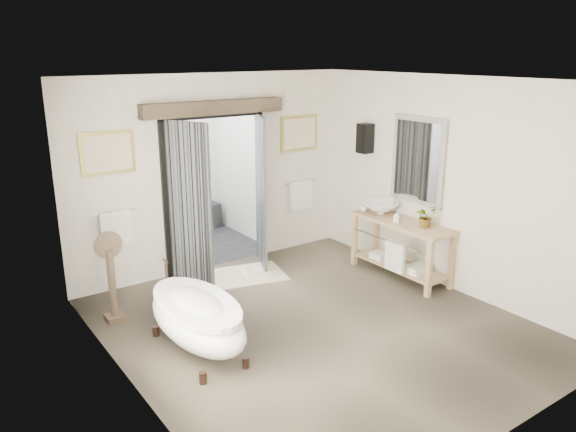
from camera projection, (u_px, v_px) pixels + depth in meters
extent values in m
plane|color=#6A5E4E|center=(317.00, 327.00, 6.77)|extent=(5.00, 5.00, 0.00)
cube|color=silver|center=(516.00, 283.00, 4.40)|extent=(4.50, 0.02, 2.90)
cube|color=silver|center=(125.00, 251.00, 5.11)|extent=(0.02, 5.00, 2.90)
cube|color=silver|center=(449.00, 185.00, 7.60)|extent=(0.02, 5.00, 2.90)
cube|color=silver|center=(112.00, 187.00, 7.46)|extent=(1.45, 0.02, 2.90)
cube|color=silver|center=(297.00, 162.00, 9.16)|extent=(1.45, 0.02, 2.90)
cube|color=silver|center=(211.00, 94.00, 7.98)|extent=(1.60, 0.02, 0.60)
cube|color=white|center=(321.00, 80.00, 5.94)|extent=(4.50, 5.00, 0.02)
cube|color=silver|center=(157.00, 281.00, 4.69)|extent=(0.02, 2.20, 2.70)
cube|color=gray|center=(418.00, 161.00, 7.94)|extent=(0.05, 0.95, 1.25)
cube|color=silver|center=(417.00, 161.00, 7.93)|extent=(0.01, 0.80, 1.10)
cube|color=black|center=(365.00, 138.00, 8.62)|extent=(0.20, 0.20, 0.45)
sphere|color=#FFCC8C|center=(365.00, 138.00, 8.62)|extent=(0.10, 0.10, 0.10)
cube|color=black|center=(189.00, 247.00, 9.50)|extent=(2.20, 2.00, 0.01)
cube|color=white|center=(181.00, 97.00, 8.79)|extent=(2.20, 2.00, 0.02)
cube|color=white|center=(161.00, 165.00, 9.93)|extent=(2.20, 0.02, 2.50)
cube|color=white|center=(119.00, 184.00, 8.54)|extent=(0.02, 2.00, 2.50)
cube|color=white|center=(243.00, 167.00, 9.76)|extent=(0.02, 2.00, 2.50)
cube|color=black|center=(168.00, 223.00, 10.08)|extent=(2.00, 0.35, 0.45)
cylinder|color=silver|center=(138.00, 148.00, 9.58)|extent=(0.40, 0.03, 0.40)
cylinder|color=silver|center=(181.00, 143.00, 10.03)|extent=(0.40, 0.03, 0.40)
cube|color=black|center=(165.00, 201.00, 7.95)|extent=(0.07, 0.10, 2.30)
cube|color=black|center=(260.00, 186.00, 8.84)|extent=(0.07, 0.10, 2.30)
cube|color=black|center=(212.00, 115.00, 8.07)|extent=(1.67, 0.10, 0.07)
cube|color=black|center=(188.00, 204.00, 7.79)|extent=(0.36, 0.75, 2.30)
cube|color=black|center=(261.00, 192.00, 8.45)|extent=(0.36, 0.75, 2.30)
cube|color=brown|center=(215.00, 108.00, 7.95)|extent=(2.20, 0.20, 0.20)
cube|color=#AE9B48|center=(108.00, 153.00, 7.30)|extent=(0.72, 0.03, 0.57)
cube|color=beige|center=(108.00, 153.00, 7.29)|extent=(0.62, 0.01, 0.47)
cube|color=#AE9B48|center=(299.00, 133.00, 9.02)|extent=(0.72, 0.03, 0.57)
cube|color=beige|center=(299.00, 133.00, 9.01)|extent=(0.62, 0.01, 0.47)
cylinder|color=silver|center=(114.00, 212.00, 7.50)|extent=(0.60, 0.02, 0.02)
cube|color=white|center=(116.00, 229.00, 7.54)|extent=(0.42, 0.08, 0.48)
cylinder|color=silver|center=(300.00, 182.00, 9.22)|extent=(0.60, 0.02, 0.02)
cube|color=white|center=(301.00, 195.00, 9.26)|extent=(0.42, 0.08, 0.48)
cylinder|color=#38241C|center=(203.00, 378.00, 5.61)|extent=(0.08, 0.08, 0.12)
cylinder|color=#38241C|center=(246.00, 362.00, 5.88)|extent=(0.08, 0.08, 0.12)
cylinder|color=#38241C|center=(156.00, 331.00, 6.54)|extent=(0.08, 0.08, 0.12)
cylinder|color=#38241C|center=(195.00, 320.00, 6.82)|extent=(0.08, 0.08, 0.12)
ellipsoid|color=white|center=(197.00, 319.00, 6.12)|extent=(0.76, 1.70, 0.54)
cylinder|color=#38241C|center=(166.00, 269.00, 6.63)|extent=(0.03, 0.03, 0.22)
cube|color=tan|center=(429.00, 268.00, 7.46)|extent=(0.07, 0.07, 0.85)
cube|color=tan|center=(452.00, 260.00, 7.72)|extent=(0.07, 0.07, 0.85)
cube|color=tan|center=(355.00, 238.00, 8.62)|extent=(0.07, 0.07, 0.85)
cube|color=tan|center=(376.00, 233.00, 8.87)|extent=(0.07, 0.07, 0.85)
cube|color=tan|center=(402.00, 223.00, 8.05)|extent=(0.55, 1.60, 0.05)
cube|color=tan|center=(400.00, 266.00, 8.24)|extent=(0.45, 1.50, 0.03)
cylinder|color=silver|center=(388.00, 241.00, 7.97)|extent=(0.02, 1.40, 0.02)
cube|color=white|center=(395.00, 257.00, 7.91)|extent=(0.06, 0.34, 0.42)
cube|color=white|center=(418.00, 269.00, 7.95)|extent=(0.35, 0.25, 0.10)
cube|color=white|center=(383.00, 255.00, 8.50)|extent=(0.35, 0.25, 0.10)
cube|color=brown|center=(115.00, 318.00, 6.91)|extent=(0.22, 0.22, 0.08)
cylinder|color=brown|center=(112.00, 283.00, 6.77)|extent=(0.09, 0.09, 0.86)
cylinder|color=silver|center=(108.00, 245.00, 6.65)|extent=(0.30, 0.02, 0.30)
cylinder|color=brown|center=(108.00, 245.00, 6.64)|extent=(0.34, 0.02, 0.34)
cube|color=#C7B696|center=(243.00, 275.00, 8.29)|extent=(1.36, 1.06, 0.01)
cube|color=silver|center=(244.00, 274.00, 8.27)|extent=(0.17, 0.28, 0.05)
cube|color=silver|center=(258.00, 270.00, 8.40)|extent=(0.17, 0.28, 0.05)
imported|color=white|center=(381.00, 208.00, 8.37)|extent=(0.60, 0.60, 0.18)
imported|color=gray|center=(426.00, 216.00, 7.73)|extent=(0.31, 0.27, 0.31)
imported|color=gray|center=(398.00, 216.00, 7.97)|extent=(0.10, 0.10, 0.18)
imported|color=gray|center=(364.00, 206.00, 8.51)|extent=(0.14, 0.14, 0.17)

